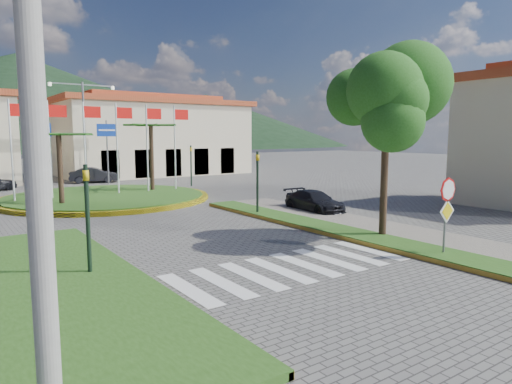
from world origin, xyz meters
TOP-DOWN VIEW (x-y plane):
  - ground at (0.00, 0.00)m, footprint 160.00×160.00m
  - sidewalk_right at (6.00, 2.00)m, footprint 4.00×28.00m
  - verge_right at (4.80, 2.00)m, footprint 1.60×28.00m
  - median_left at (-6.50, 6.00)m, footprint 5.00×14.00m
  - crosswalk at (0.00, 4.00)m, footprint 8.00×3.00m
  - roundabout_island at (0.00, 22.00)m, footprint 12.70×12.70m
  - stop_sign at (4.90, 1.96)m, footprint 0.80×0.11m
  - deciduous_tree at (5.50, 5.00)m, footprint 3.60×3.60m
  - utility_pole at (-7.50, 0.00)m, footprint 0.32×0.32m
  - traffic_light_left at (-5.20, 6.50)m, footprint 0.15×0.18m
  - traffic_light_right at (4.50, 12.00)m, footprint 0.15×0.18m
  - traffic_light_far at (8.00, 26.00)m, footprint 0.18×0.15m
  - direction_sign_west at (-2.00, 30.97)m, footprint 1.60×0.14m
  - direction_sign_east at (3.00, 30.97)m, footprint 1.60×0.14m
  - street_lamp_centre at (1.00, 30.00)m, footprint 4.80×0.16m
  - building_right at (10.00, 38.00)m, footprint 19.08×9.54m
  - hill_far_mid at (15.00, 160.00)m, footprint 180.00×180.00m
  - hill_far_east at (70.00, 135.00)m, footprint 120.00×120.00m
  - car_dark_b at (2.39, 32.94)m, footprint 4.17×2.45m
  - car_side_right at (7.50, 11.08)m, footprint 1.83×3.96m

SIDE VIEW (x-z plane):
  - ground at x=0.00m, z-range 0.00..0.00m
  - crosswalk at x=0.00m, z-range 0.00..0.01m
  - sidewalk_right at x=6.00m, z-range 0.00..0.15m
  - verge_right at x=4.80m, z-range 0.00..0.18m
  - median_left at x=-6.50m, z-range 0.00..0.18m
  - roundabout_island at x=0.00m, z-range -2.83..3.17m
  - car_side_right at x=7.50m, z-range 0.00..1.12m
  - car_dark_b at x=2.39m, z-range 0.00..1.30m
  - stop_sign at x=4.90m, z-range 0.47..3.12m
  - traffic_light_left at x=-5.20m, z-range 0.34..3.54m
  - traffic_light_right at x=4.50m, z-range 0.34..3.54m
  - traffic_light_far at x=8.00m, z-range 0.34..3.54m
  - direction_sign_west at x=-2.00m, z-range 0.93..6.13m
  - direction_sign_east at x=3.00m, z-range 0.93..6.13m
  - building_right at x=10.00m, z-range -0.12..7.93m
  - street_lamp_centre at x=1.00m, z-range 0.50..8.50m
  - utility_pole at x=-7.50m, z-range 0.00..9.00m
  - deciduous_tree at x=5.50m, z-range 1.78..8.58m
  - hill_far_east at x=70.00m, z-range 0.00..18.00m
  - hill_far_mid at x=15.00m, z-range 0.00..30.00m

